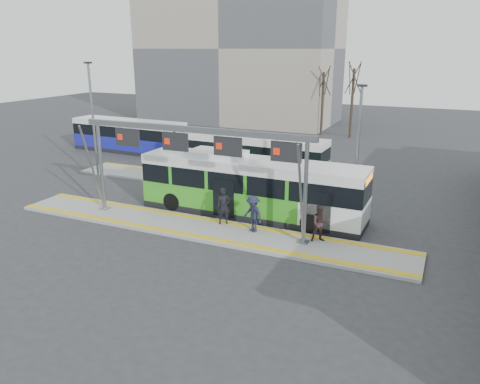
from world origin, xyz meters
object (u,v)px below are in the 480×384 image
object	(u,v)px
passenger_c	(253,214)
passenger_a	(224,206)
gantry	(194,148)
hero_bus	(251,187)
passenger_b	(320,224)

from	to	relation	value
passenger_c	passenger_a	bearing A→B (deg)	-167.03
gantry	passenger_c	bearing A→B (deg)	6.23
hero_bus	passenger_b	xyz separation A→B (m)	(4.69, -2.46, -0.57)
passenger_b	passenger_c	distance (m)	3.43
hero_bus	passenger_c	bearing A→B (deg)	-64.05
hero_bus	passenger_c	xyz separation A→B (m)	(1.26, -2.65, -0.52)
gantry	hero_bus	xyz separation A→B (m)	(1.82, 2.99, -2.69)
hero_bus	passenger_c	size ratio (longest dim) A/B	6.78
passenger_a	passenger_c	size ratio (longest dim) A/B	1.03
passenger_b	passenger_c	size ratio (longest dim) A/B	0.94
hero_bus	passenger_b	size ratio (longest dim) A/B	7.18
passenger_a	passenger_b	world-z (taller)	passenger_a
gantry	passenger_a	size ratio (longest dim) A/B	6.64
hero_bus	gantry	bearing A→B (deg)	-120.92
passenger_b	passenger_c	xyz separation A→B (m)	(-3.43, -0.19, 0.05)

